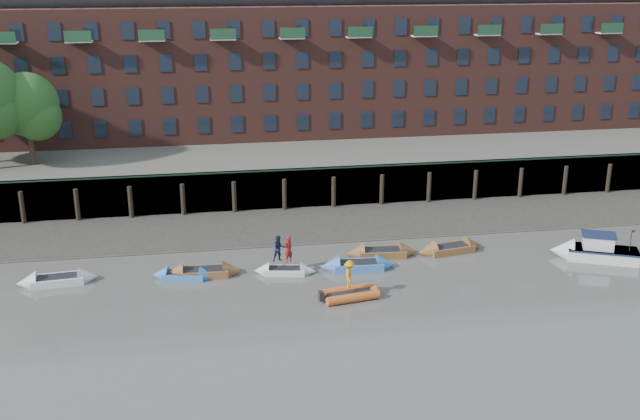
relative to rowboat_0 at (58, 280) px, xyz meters
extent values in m
plane|color=#605C54|center=(17.67, -9.87, -0.25)|extent=(220.00, 220.00, 0.00)
cube|color=#3D382F|center=(17.67, 8.13, -0.25)|extent=(110.00, 8.00, 0.50)
cube|color=#4C4336|center=(17.67, 4.73, -0.25)|extent=(110.00, 1.60, 0.10)
cube|color=#2D2A26|center=(17.67, 12.53, 1.35)|extent=(110.00, 0.80, 3.20)
cylinder|color=black|center=(-4.33, 11.88, 1.05)|extent=(0.36, 0.36, 2.60)
cylinder|color=black|center=(-0.33, 11.88, 1.05)|extent=(0.36, 0.36, 2.60)
cylinder|color=black|center=(3.67, 11.88, 1.05)|extent=(0.36, 0.36, 2.60)
cylinder|color=black|center=(7.67, 11.88, 1.05)|extent=(0.36, 0.36, 2.60)
cylinder|color=black|center=(11.67, 11.88, 1.05)|extent=(0.36, 0.36, 2.60)
cylinder|color=black|center=(15.67, 11.88, 1.05)|extent=(0.36, 0.36, 2.60)
cylinder|color=black|center=(19.67, 11.88, 1.05)|extent=(0.36, 0.36, 2.60)
cylinder|color=black|center=(23.67, 11.88, 1.05)|extent=(0.36, 0.36, 2.60)
cylinder|color=black|center=(27.67, 11.88, 1.05)|extent=(0.36, 0.36, 2.60)
cylinder|color=black|center=(31.67, 11.88, 1.05)|extent=(0.36, 0.36, 2.60)
cylinder|color=black|center=(35.67, 11.88, 1.05)|extent=(0.36, 0.36, 2.60)
cylinder|color=black|center=(39.67, 11.88, 1.05)|extent=(0.36, 0.36, 2.60)
cylinder|color=black|center=(43.67, 11.88, 1.05)|extent=(0.36, 0.36, 2.60)
cube|color=#264C2D|center=(17.67, 12.23, 3.00)|extent=(110.00, 0.06, 0.10)
cube|color=#5E594D|center=(17.67, 26.13, 1.35)|extent=(110.00, 28.00, 3.20)
cube|color=brown|center=(17.67, 27.13, 8.95)|extent=(80.00, 10.00, 12.00)
cube|color=black|center=(-5.33, 22.11, 4.75)|extent=(1.10, 0.12, 1.50)
cube|color=black|center=(-2.33, 22.11, 4.75)|extent=(1.10, 0.12, 1.50)
cube|color=black|center=(0.67, 22.11, 4.75)|extent=(1.10, 0.12, 1.50)
cube|color=black|center=(3.67, 22.11, 4.75)|extent=(1.10, 0.12, 1.50)
cube|color=black|center=(6.67, 22.11, 4.75)|extent=(1.10, 0.12, 1.50)
cube|color=black|center=(9.67, 22.11, 4.75)|extent=(1.10, 0.12, 1.50)
cube|color=black|center=(12.67, 22.11, 4.75)|extent=(1.10, 0.12, 1.50)
cube|color=black|center=(15.67, 22.11, 4.75)|extent=(1.10, 0.12, 1.50)
cube|color=black|center=(18.67, 22.11, 4.75)|extent=(1.10, 0.12, 1.50)
cube|color=black|center=(21.67, 22.11, 4.75)|extent=(1.10, 0.12, 1.50)
cube|color=black|center=(24.67, 22.11, 4.75)|extent=(1.10, 0.12, 1.50)
cube|color=black|center=(27.67, 22.11, 4.75)|extent=(1.10, 0.12, 1.50)
cube|color=black|center=(30.67, 22.11, 4.75)|extent=(1.10, 0.12, 1.50)
cube|color=black|center=(33.67, 22.11, 4.75)|extent=(1.10, 0.12, 1.50)
cube|color=black|center=(36.67, 22.11, 4.75)|extent=(1.10, 0.12, 1.50)
cube|color=black|center=(39.67, 22.11, 4.75)|extent=(1.10, 0.12, 1.50)
cube|color=black|center=(42.67, 22.11, 4.75)|extent=(1.10, 0.12, 1.50)
cube|color=black|center=(45.67, 22.11, 4.75)|extent=(1.10, 0.12, 1.50)
cube|color=black|center=(48.67, 22.11, 4.75)|extent=(1.10, 0.12, 1.50)
cube|color=black|center=(51.67, 22.11, 4.75)|extent=(1.10, 0.12, 1.50)
cube|color=black|center=(-5.33, 22.11, 7.55)|extent=(1.10, 0.12, 1.50)
cube|color=black|center=(-2.33, 22.11, 7.55)|extent=(1.10, 0.12, 1.50)
cube|color=black|center=(0.67, 22.11, 7.55)|extent=(1.10, 0.12, 1.50)
cube|color=black|center=(3.67, 22.11, 7.55)|extent=(1.10, 0.12, 1.50)
cube|color=black|center=(6.67, 22.11, 7.55)|extent=(1.10, 0.12, 1.50)
cube|color=black|center=(9.67, 22.11, 7.55)|extent=(1.10, 0.12, 1.50)
cube|color=black|center=(12.67, 22.11, 7.55)|extent=(1.10, 0.12, 1.50)
cube|color=black|center=(15.67, 22.11, 7.55)|extent=(1.10, 0.12, 1.50)
cube|color=black|center=(18.67, 22.11, 7.55)|extent=(1.10, 0.12, 1.50)
cube|color=black|center=(21.67, 22.11, 7.55)|extent=(1.10, 0.12, 1.50)
cube|color=black|center=(24.67, 22.11, 7.55)|extent=(1.10, 0.12, 1.50)
cube|color=black|center=(27.67, 22.11, 7.55)|extent=(1.10, 0.12, 1.50)
cube|color=black|center=(30.67, 22.11, 7.55)|extent=(1.10, 0.12, 1.50)
cube|color=black|center=(33.67, 22.11, 7.55)|extent=(1.10, 0.12, 1.50)
cube|color=black|center=(36.67, 22.11, 7.55)|extent=(1.10, 0.12, 1.50)
cube|color=black|center=(39.67, 22.11, 7.55)|extent=(1.10, 0.12, 1.50)
cube|color=black|center=(42.67, 22.11, 7.55)|extent=(1.10, 0.12, 1.50)
cube|color=black|center=(45.67, 22.11, 7.55)|extent=(1.10, 0.12, 1.50)
cube|color=black|center=(48.67, 22.11, 7.55)|extent=(1.10, 0.12, 1.50)
cube|color=black|center=(51.67, 22.11, 7.55)|extent=(1.10, 0.12, 1.50)
cube|color=black|center=(-5.33, 22.11, 10.35)|extent=(1.10, 0.12, 1.50)
cube|color=black|center=(-2.33, 22.11, 10.35)|extent=(1.10, 0.12, 1.50)
cube|color=black|center=(0.67, 22.11, 10.35)|extent=(1.10, 0.12, 1.50)
cube|color=black|center=(3.67, 22.11, 10.35)|extent=(1.10, 0.12, 1.50)
cube|color=black|center=(6.67, 22.11, 10.35)|extent=(1.10, 0.12, 1.50)
cube|color=black|center=(9.67, 22.11, 10.35)|extent=(1.10, 0.12, 1.50)
cube|color=black|center=(12.67, 22.11, 10.35)|extent=(1.10, 0.12, 1.50)
cube|color=black|center=(15.67, 22.11, 10.35)|extent=(1.10, 0.12, 1.50)
cube|color=black|center=(18.67, 22.11, 10.35)|extent=(1.10, 0.12, 1.50)
cube|color=black|center=(21.67, 22.11, 10.35)|extent=(1.10, 0.12, 1.50)
cube|color=black|center=(24.67, 22.11, 10.35)|extent=(1.10, 0.12, 1.50)
cube|color=black|center=(27.67, 22.11, 10.35)|extent=(1.10, 0.12, 1.50)
cube|color=black|center=(30.67, 22.11, 10.35)|extent=(1.10, 0.12, 1.50)
cube|color=black|center=(33.67, 22.11, 10.35)|extent=(1.10, 0.12, 1.50)
cube|color=black|center=(36.67, 22.11, 10.35)|extent=(1.10, 0.12, 1.50)
cube|color=black|center=(39.67, 22.11, 10.35)|extent=(1.10, 0.12, 1.50)
cube|color=black|center=(42.67, 22.11, 10.35)|extent=(1.10, 0.12, 1.50)
cube|color=black|center=(45.67, 22.11, 10.35)|extent=(1.10, 0.12, 1.50)
cube|color=black|center=(48.67, 22.11, 10.35)|extent=(1.10, 0.12, 1.50)
cube|color=black|center=(-5.33, 22.11, 13.15)|extent=(1.10, 0.12, 1.50)
cube|color=black|center=(-2.33, 22.11, 13.15)|extent=(1.10, 0.12, 1.50)
cube|color=black|center=(0.67, 22.11, 13.15)|extent=(1.10, 0.12, 1.50)
cube|color=black|center=(3.67, 22.11, 13.15)|extent=(1.10, 0.12, 1.50)
cube|color=black|center=(6.67, 22.11, 13.15)|extent=(1.10, 0.12, 1.50)
cube|color=black|center=(9.67, 22.11, 13.15)|extent=(1.10, 0.12, 1.50)
cube|color=black|center=(12.67, 22.11, 13.15)|extent=(1.10, 0.12, 1.50)
cube|color=black|center=(15.67, 22.11, 13.15)|extent=(1.10, 0.12, 1.50)
cube|color=black|center=(18.67, 22.11, 13.15)|extent=(1.10, 0.12, 1.50)
cube|color=black|center=(21.67, 22.11, 13.15)|extent=(1.10, 0.12, 1.50)
cube|color=black|center=(24.67, 22.11, 13.15)|extent=(1.10, 0.12, 1.50)
cube|color=black|center=(27.67, 22.11, 13.15)|extent=(1.10, 0.12, 1.50)
cube|color=black|center=(30.67, 22.11, 13.15)|extent=(1.10, 0.12, 1.50)
cube|color=black|center=(33.67, 22.11, 13.15)|extent=(1.10, 0.12, 1.50)
cube|color=black|center=(36.67, 22.11, 13.15)|extent=(1.10, 0.12, 1.50)
cube|color=black|center=(39.67, 22.11, 13.15)|extent=(1.10, 0.12, 1.50)
cube|color=black|center=(42.67, 22.11, 13.15)|extent=(1.10, 0.12, 1.50)
cube|color=black|center=(45.67, 22.11, 13.15)|extent=(1.10, 0.12, 1.50)
cube|color=black|center=(48.67, 22.11, 13.15)|extent=(1.10, 0.12, 1.50)
cylinder|color=#3A281C|center=(-4.33, 17.63, 4.95)|extent=(0.44, 0.44, 4.00)
sphere|color=#2D5920|center=(-4.33, 17.63, 7.91)|extent=(5.12, 5.12, 5.12)
cube|color=silver|center=(0.00, 0.00, -0.01)|extent=(3.26, 1.71, 0.49)
cone|color=silver|center=(1.82, 0.18, -0.01)|extent=(1.35, 1.53, 1.42)
cone|color=silver|center=(-1.82, -0.18, -0.01)|extent=(1.35, 1.53, 1.42)
cube|color=black|center=(0.00, 0.00, 0.22)|extent=(2.70, 1.31, 0.06)
cube|color=#4276BF|center=(7.75, -0.48, -0.05)|extent=(2.80, 1.69, 0.41)
cone|color=#4276BF|center=(9.25, -0.79, -0.05)|extent=(1.24, 1.36, 1.18)
cone|color=#4276BF|center=(6.26, -0.16, -0.05)|extent=(1.24, 1.36, 1.18)
cube|color=black|center=(7.75, -0.48, 0.14)|extent=(2.32, 1.31, 0.06)
cube|color=brown|center=(8.95, -0.29, 0.00)|extent=(3.21, 1.52, 0.50)
cone|color=brown|center=(10.80, -0.35, 0.00)|extent=(1.27, 1.47, 1.43)
cone|color=brown|center=(7.10, -0.24, 0.00)|extent=(1.27, 1.47, 1.43)
cube|color=black|center=(8.95, -0.29, 0.23)|extent=(2.67, 1.15, 0.06)
cube|color=silver|center=(14.14, -0.79, -0.05)|extent=(2.72, 1.59, 0.40)
cone|color=silver|center=(15.61, -1.05, -0.05)|extent=(1.18, 1.31, 1.16)
cone|color=silver|center=(12.67, -0.53, -0.05)|extent=(1.18, 1.31, 1.16)
cube|color=black|center=(14.14, -0.79, 0.13)|extent=(2.25, 1.23, 0.06)
cube|color=#4276BF|center=(18.94, -0.82, 0.00)|extent=(3.28, 1.64, 0.50)
cone|color=#4276BF|center=(20.81, -0.94, 0.00)|extent=(1.33, 1.52, 1.44)
cone|color=#4276BF|center=(17.08, -0.70, 0.00)|extent=(1.33, 1.52, 1.44)
cube|color=black|center=(18.94, -0.82, 0.23)|extent=(2.73, 1.25, 0.06)
cube|color=brown|center=(21.01, 1.11, 0.00)|extent=(3.28, 1.67, 0.50)
cone|color=brown|center=(22.86, 0.97, 0.00)|extent=(1.34, 1.53, 1.44)
cone|color=brown|center=(19.16, 1.25, 0.00)|extent=(1.34, 1.53, 1.44)
cube|color=black|center=(21.01, 1.11, 0.23)|extent=(2.73, 1.28, 0.06)
cube|color=brown|center=(25.85, 1.04, 0.00)|extent=(3.36, 1.96, 0.49)
cone|color=brown|center=(27.66, 1.36, 0.00)|extent=(1.46, 1.62, 1.42)
cone|color=brown|center=(24.04, 0.71, 0.00)|extent=(1.46, 1.62, 1.42)
cube|color=black|center=(25.85, 1.04, 0.22)|extent=(2.78, 1.52, 0.06)
cylinder|color=#CD5A21|center=(17.43, -4.48, 0.02)|extent=(3.30, 1.07, 0.54)
cylinder|color=#CD5A21|center=(17.62, -5.60, 0.02)|extent=(3.30, 1.07, 0.54)
sphere|color=#CD5A21|center=(19.13, -4.77, 0.02)|extent=(0.62, 0.62, 0.62)
cube|color=black|center=(17.52, -5.04, 0.02)|extent=(2.83, 1.37, 0.19)
cube|color=silver|center=(35.46, -1.99, 0.16)|extent=(4.85, 3.47, 0.82)
cone|color=silver|center=(33.05, -0.94, 0.16)|extent=(2.13, 2.29, 1.83)
cube|color=#19233F|center=(35.46, -1.99, 0.51)|extent=(4.86, 3.50, 0.12)
cube|color=silver|center=(35.13, -1.84, 1.03)|extent=(2.30, 2.02, 0.91)
cube|color=#19233F|center=(35.13, -1.84, 1.53)|extent=(2.63, 2.30, 0.09)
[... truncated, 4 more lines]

